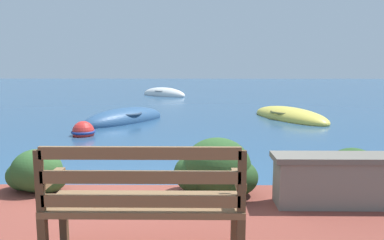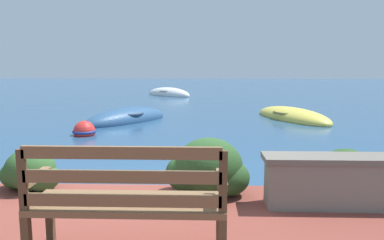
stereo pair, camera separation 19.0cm
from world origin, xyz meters
name	(u,v)px [view 1 (the left image)]	position (x,y,z in m)	size (l,w,h in m)	color
ground_plane	(137,202)	(0.00, 0.00, 0.00)	(80.00, 80.00, 0.00)	navy
park_bench	(144,199)	(0.35, -1.79, 0.70)	(1.51, 0.48, 0.93)	brown
stone_wall	(358,180)	(2.46, -0.66, 0.50)	(1.81, 0.39, 0.55)	slate
hedge_clump_left	(36,173)	(-1.15, -0.24, 0.44)	(0.74, 0.54, 0.51)	#2D5628
hedge_clump_centre	(216,170)	(0.98, -0.31, 0.51)	(0.97, 0.70, 0.66)	#284C23
hedge_clump_right	(351,173)	(2.57, -0.23, 0.45)	(0.78, 0.56, 0.53)	#284C23
rowboat_nearest	(125,120)	(-1.39, 6.57, 0.06)	(2.59, 3.08, 0.74)	#2D517A
rowboat_mid	(290,117)	(3.72, 7.28, 0.05)	(2.43, 3.55, 0.63)	#DBC64C
rowboat_far	(164,95)	(-1.01, 15.87, 0.07)	(2.92, 2.69, 0.79)	silver
mooring_buoy	(83,132)	(-1.98, 4.37, 0.09)	(0.58, 0.58, 0.53)	red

